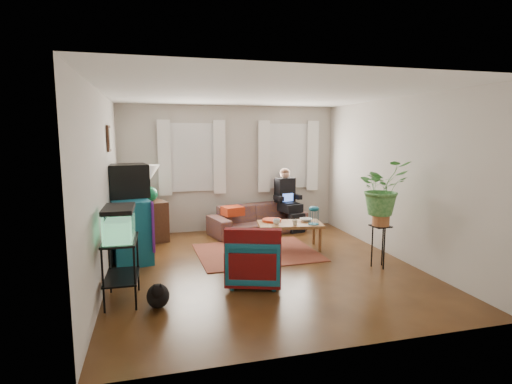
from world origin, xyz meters
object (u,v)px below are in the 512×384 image
object	(u,v)px
side_table	(151,222)
dresser	(129,228)
aquarium_stand	(122,270)
armchair	(254,257)
sofa	(258,214)
coffee_table	(290,236)
plant_stand	(380,246)

from	to	relation	value
side_table	dresser	world-z (taller)	dresser
aquarium_stand	armchair	size ratio (longest dim) A/B	1.06
aquarium_stand	armchair	distance (m)	1.72
dresser	aquarium_stand	distance (m)	1.76
side_table	armchair	world-z (taller)	side_table
sofa	coffee_table	distance (m)	1.28
sofa	plant_stand	distance (m)	2.83
side_table	plant_stand	size ratio (longest dim) A/B	1.17
sofa	coffee_table	world-z (taller)	sofa
dresser	aquarium_stand	world-z (taller)	dresser
coffee_table	aquarium_stand	bearing A→B (deg)	-139.65
side_table	plant_stand	distance (m)	4.14
aquarium_stand	sofa	bearing A→B (deg)	50.51
sofa	armchair	bearing A→B (deg)	-120.20
aquarium_stand	plant_stand	world-z (taller)	aquarium_stand
dresser	aquarium_stand	bearing A→B (deg)	-101.53
sofa	side_table	world-z (taller)	sofa
aquarium_stand	plant_stand	xyz separation A→B (m)	(3.71, 0.32, -0.06)
side_table	armchair	bearing A→B (deg)	-62.13
armchair	coffee_table	xyz separation A→B (m)	(1.02, 1.44, -0.13)
armchair	plant_stand	size ratio (longest dim) A/B	1.12
side_table	dresser	distance (m)	1.06
side_table	plant_stand	xyz separation A→B (m)	(3.36, -2.43, -0.06)
armchair	plant_stand	distance (m)	2.01
coffee_table	plant_stand	xyz separation A→B (m)	(0.98, -1.31, 0.09)
coffee_table	side_table	bearing A→B (deg)	164.34
coffee_table	plant_stand	bearing A→B (deg)	-43.55
dresser	plant_stand	xyz separation A→B (m)	(3.70, -1.43, -0.18)
dresser	armchair	distance (m)	2.31
side_table	plant_stand	world-z (taller)	side_table
sofa	dresser	world-z (taller)	dresser
side_table	dresser	bearing A→B (deg)	-108.84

